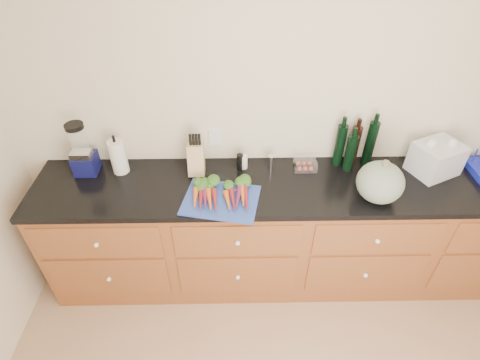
{
  "coord_description": "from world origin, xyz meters",
  "views": [
    {
      "loc": [
        -0.46,
        -0.61,
        2.55
      ],
      "look_at": [
        -0.43,
        1.2,
        1.06
      ],
      "focal_mm": 28.0,
      "sensor_mm": 36.0,
      "label": 1
    }
  ],
  "objects_px": {
    "paper_towel": "(118,157)",
    "knife_block": "(196,159)",
    "cutting_board": "(221,200)",
    "carrots": "(221,192)",
    "blender_appliance": "(82,152)",
    "squash": "(380,182)",
    "tomato_box": "(305,164)"
  },
  "relations": [
    {
      "from": "tomato_box",
      "to": "squash",
      "type": "bearing_deg",
      "value": -38.12
    },
    {
      "from": "paper_towel",
      "to": "tomato_box",
      "type": "relative_size",
      "value": 1.61
    },
    {
      "from": "knife_block",
      "to": "tomato_box",
      "type": "distance_m",
      "value": 0.76
    },
    {
      "from": "blender_appliance",
      "to": "paper_towel",
      "type": "xyz_separation_m",
      "value": [
        0.23,
        0.0,
        -0.04
      ]
    },
    {
      "from": "paper_towel",
      "to": "tomato_box",
      "type": "height_order",
      "value": "paper_towel"
    },
    {
      "from": "carrots",
      "to": "knife_block",
      "type": "height_order",
      "value": "knife_block"
    },
    {
      "from": "carrots",
      "to": "squash",
      "type": "xyz_separation_m",
      "value": [
        0.99,
        -0.03,
        0.09
      ]
    },
    {
      "from": "paper_towel",
      "to": "tomato_box",
      "type": "distance_m",
      "value": 1.28
    },
    {
      "from": "carrots",
      "to": "paper_towel",
      "type": "xyz_separation_m",
      "value": [
        -0.7,
        0.28,
        0.09
      ]
    },
    {
      "from": "carrots",
      "to": "tomato_box",
      "type": "distance_m",
      "value": 0.65
    },
    {
      "from": "paper_towel",
      "to": "carrots",
      "type": "bearing_deg",
      "value": -21.51
    },
    {
      "from": "paper_towel",
      "to": "blender_appliance",
      "type": "bearing_deg",
      "value": -179.5
    },
    {
      "from": "blender_appliance",
      "to": "tomato_box",
      "type": "height_order",
      "value": "blender_appliance"
    },
    {
      "from": "blender_appliance",
      "to": "tomato_box",
      "type": "distance_m",
      "value": 1.52
    },
    {
      "from": "blender_appliance",
      "to": "knife_block",
      "type": "bearing_deg",
      "value": -1.35
    },
    {
      "from": "cutting_board",
      "to": "blender_appliance",
      "type": "relative_size",
      "value": 1.23
    },
    {
      "from": "paper_towel",
      "to": "knife_block",
      "type": "height_order",
      "value": "paper_towel"
    },
    {
      "from": "paper_towel",
      "to": "knife_block",
      "type": "distance_m",
      "value": 0.53
    },
    {
      "from": "carrots",
      "to": "paper_towel",
      "type": "bearing_deg",
      "value": 158.49
    },
    {
      "from": "cutting_board",
      "to": "paper_towel",
      "type": "relative_size",
      "value": 1.91
    },
    {
      "from": "carrots",
      "to": "knife_block",
      "type": "bearing_deg",
      "value": 123.85
    },
    {
      "from": "carrots",
      "to": "blender_appliance",
      "type": "distance_m",
      "value": 0.98
    },
    {
      "from": "cutting_board",
      "to": "carrots",
      "type": "height_order",
      "value": "carrots"
    },
    {
      "from": "carrots",
      "to": "knife_block",
      "type": "xyz_separation_m",
      "value": [
        -0.17,
        0.26,
        0.07
      ]
    },
    {
      "from": "paper_towel",
      "to": "knife_block",
      "type": "xyz_separation_m",
      "value": [
        0.53,
        -0.02,
        -0.01
      ]
    },
    {
      "from": "squash",
      "to": "paper_towel",
      "type": "xyz_separation_m",
      "value": [
        -1.69,
        0.31,
        -0.01
      ]
    },
    {
      "from": "cutting_board",
      "to": "knife_block",
      "type": "bearing_deg",
      "value": 119.79
    },
    {
      "from": "blender_appliance",
      "to": "tomato_box",
      "type": "relative_size",
      "value": 2.49
    },
    {
      "from": "blender_appliance",
      "to": "paper_towel",
      "type": "bearing_deg",
      "value": 0.5
    },
    {
      "from": "blender_appliance",
      "to": "knife_block",
      "type": "xyz_separation_m",
      "value": [
        0.76,
        -0.02,
        -0.06
      ]
    },
    {
      "from": "blender_appliance",
      "to": "knife_block",
      "type": "height_order",
      "value": "blender_appliance"
    },
    {
      "from": "tomato_box",
      "to": "carrots",
      "type": "bearing_deg",
      "value": -153.77
    }
  ]
}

